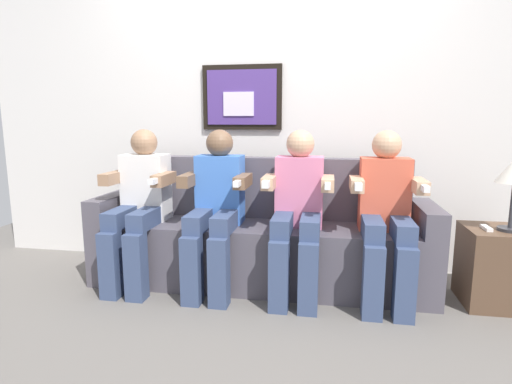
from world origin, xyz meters
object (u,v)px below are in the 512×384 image
Objects in this scene: person_rightmost at (386,210)px; spare_remote_on_table at (486,228)px; person_leftmost at (139,201)px; couch at (260,240)px; person_left_center at (216,204)px; side_table_right at (496,267)px; person_right_center at (298,207)px.

person_rightmost is 0.62m from spare_remote_on_table.
spare_remote_on_table is (2.30, 0.03, -0.10)m from person_leftmost.
person_rightmost reaches higher than couch.
person_left_center is (-0.28, -0.17, 0.29)m from couch.
person_rightmost is at bearing -0.02° from person_left_center.
side_table_right is (0.70, 0.06, -0.36)m from person_rightmost.
person_right_center reaches higher than spare_remote_on_table.
person_leftmost is 1.00× the size of person_right_center.
side_table_right is at bearing -3.97° from couch.
person_left_center is 1.74m from spare_remote_on_table.
couch is at bearing 176.03° from side_table_right.
spare_remote_on_table is at bearing 0.63° from person_leftmost.
person_rightmost is 0.79m from side_table_right.
person_right_center is (1.12, -0.00, 0.00)m from person_leftmost.
person_leftmost is 2.42m from side_table_right.
spare_remote_on_table is (1.17, 0.03, -0.10)m from person_right_center.
person_left_center is at bearing 179.95° from person_right_center.
couch is 2.16× the size of person_right_center.
person_leftmost and person_rightmost have the same top height.
person_right_center and person_rightmost have the same top height.
person_leftmost and person_left_center have the same top height.
person_right_center reaches higher than couch.
spare_remote_on_table is at bearing -5.63° from couch.
side_table_right is 3.85× the size of spare_remote_on_table.
couch is 18.41× the size of spare_remote_on_table.
couch is 0.44m from person_right_center.
person_left_center is at bearing 0.00° from person_leftmost.
person_rightmost is 2.22× the size of side_table_right.
person_leftmost is 1.68m from person_rightmost.
person_leftmost is 1.00× the size of person_rightmost.
side_table_right is at bearing 1.91° from person_left_center.
person_leftmost is at bearing 180.00° from person_left_center.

